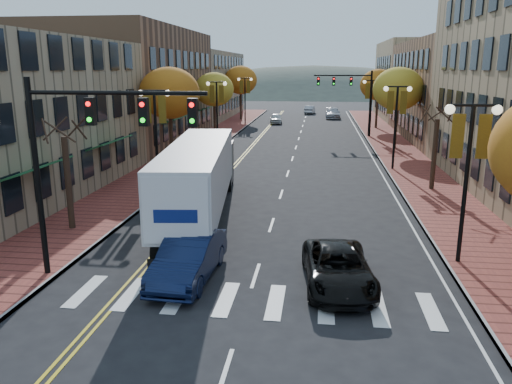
% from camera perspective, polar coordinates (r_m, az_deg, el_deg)
% --- Properties ---
extents(ground, '(200.00, 200.00, 0.00)m').
position_cam_1_polar(ground, '(14.69, -2.10, -15.72)').
color(ground, black).
rests_on(ground, ground).
extents(sidewalk_left, '(4.00, 85.00, 0.15)m').
position_cam_1_polar(sidewalk_left, '(46.98, -6.57, 5.10)').
color(sidewalk_left, brown).
rests_on(sidewalk_left, ground).
extents(sidewalk_right, '(4.00, 85.00, 0.15)m').
position_cam_1_polar(sidewalk_right, '(46.17, 15.76, 4.51)').
color(sidewalk_right, brown).
rests_on(sidewalk_right, ground).
extents(building_left_mid, '(12.00, 24.00, 11.00)m').
position_cam_1_polar(building_left_mid, '(52.23, -14.55, 11.62)').
color(building_left_mid, brown).
rests_on(building_left_mid, ground).
extents(building_left_far, '(12.00, 26.00, 9.50)m').
position_cam_1_polar(building_left_far, '(76.06, -7.50, 11.99)').
color(building_left_far, '#9E8966').
rests_on(building_left_far, ground).
extents(building_right_mid, '(15.00, 24.00, 10.00)m').
position_cam_1_polar(building_right_mid, '(57.03, 24.35, 10.51)').
color(building_right_mid, brown).
rests_on(building_right_mid, ground).
extents(building_right_far, '(15.00, 20.00, 11.00)m').
position_cam_1_polar(building_right_far, '(78.33, 19.74, 11.91)').
color(building_right_far, '#9E8966').
rests_on(building_right_far, ground).
extents(tree_left_a, '(0.28, 0.28, 4.20)m').
position_cam_1_polar(tree_left_a, '(23.92, -20.66, 0.96)').
color(tree_left_a, '#382619').
rests_on(tree_left_a, sidewalk_left).
extents(tree_left_b, '(4.48, 4.48, 7.21)m').
position_cam_1_polar(tree_left_b, '(38.27, -9.85, 11.06)').
color(tree_left_b, '#382619').
rests_on(tree_left_b, sidewalk_left).
extents(tree_left_c, '(4.16, 4.16, 6.69)m').
position_cam_1_polar(tree_left_c, '(53.79, -4.81, 11.59)').
color(tree_left_c, '#382619').
rests_on(tree_left_c, sidewalk_left).
extents(tree_left_d, '(4.61, 4.61, 7.42)m').
position_cam_1_polar(tree_left_d, '(71.47, -1.77, 12.66)').
color(tree_left_d, '#382619').
rests_on(tree_left_d, sidewalk_left).
extents(tree_right_b, '(0.28, 0.28, 4.20)m').
position_cam_1_polar(tree_right_b, '(31.74, 19.70, 4.07)').
color(tree_right_b, '#382619').
rests_on(tree_right_b, sidewalk_right).
extents(tree_right_c, '(4.48, 4.48, 7.21)m').
position_cam_1_polar(tree_right_c, '(47.12, 15.93, 11.26)').
color(tree_right_c, '#382619').
rests_on(tree_right_c, sidewalk_right).
extents(tree_right_d, '(4.35, 4.35, 7.00)m').
position_cam_1_polar(tree_right_d, '(62.99, 13.79, 11.81)').
color(tree_right_d, '#382619').
rests_on(tree_right_d, sidewalk_right).
extents(lamp_left_b, '(1.96, 0.36, 6.05)m').
position_cam_1_polar(lamp_left_b, '(30.30, -11.43, 8.08)').
color(lamp_left_b, black).
rests_on(lamp_left_b, ground).
extents(lamp_left_c, '(1.96, 0.36, 6.05)m').
position_cam_1_polar(lamp_left_c, '(47.65, -4.50, 10.38)').
color(lamp_left_c, black).
rests_on(lamp_left_c, ground).
extents(lamp_left_d, '(1.96, 0.36, 6.05)m').
position_cam_1_polar(lamp_left_d, '(65.36, -1.27, 11.39)').
color(lamp_left_d, black).
rests_on(lamp_left_d, ground).
extents(lamp_right_a, '(1.96, 0.36, 6.05)m').
position_cam_1_polar(lamp_right_a, '(19.57, 23.16, 4.10)').
color(lamp_right_a, black).
rests_on(lamp_right_a, ground).
extents(lamp_right_b, '(1.96, 0.36, 6.05)m').
position_cam_1_polar(lamp_right_b, '(37.09, 15.74, 8.88)').
color(lamp_right_b, black).
rests_on(lamp_right_b, ground).
extents(lamp_right_c, '(1.96, 0.36, 6.05)m').
position_cam_1_polar(lamp_right_c, '(54.92, 13.06, 10.54)').
color(lamp_right_c, black).
rests_on(lamp_right_c, ground).
extents(traffic_mast_near, '(6.10, 0.35, 7.00)m').
position_cam_1_polar(traffic_mast_near, '(17.49, -18.68, 5.53)').
color(traffic_mast_near, black).
rests_on(traffic_mast_near, ground).
extents(traffic_mast_far, '(6.10, 0.34, 7.00)m').
position_cam_1_polar(traffic_mast_far, '(54.73, 10.95, 11.30)').
color(traffic_mast_far, black).
rests_on(traffic_mast_far, ground).
extents(semi_truck, '(4.21, 15.50, 3.83)m').
position_cam_1_polar(semi_truck, '(24.69, -6.32, 2.14)').
color(semi_truck, black).
rests_on(semi_truck, ground).
extents(navy_sedan, '(1.90, 4.87, 1.58)m').
position_cam_1_polar(navy_sedan, '(17.84, -7.73, -7.46)').
color(navy_sedan, black).
rests_on(navy_sedan, ground).
extents(black_suv, '(2.65, 4.99, 1.34)m').
position_cam_1_polar(black_suv, '(17.36, 9.35, -8.57)').
color(black_suv, black).
rests_on(black_suv, ground).
extents(car_far_white, '(1.93, 4.09, 1.35)m').
position_cam_1_polar(car_far_white, '(67.75, 2.31, 8.41)').
color(car_far_white, silver).
rests_on(car_far_white, ground).
extents(car_far_silver, '(2.11, 5.15, 1.49)m').
position_cam_1_polar(car_far_silver, '(75.36, 8.77, 8.88)').
color(car_far_silver, '#A3A2AA').
rests_on(car_far_silver, ground).
extents(car_far_oncoming, '(1.78, 4.06, 1.30)m').
position_cam_1_polar(car_far_oncoming, '(82.80, 6.17, 9.34)').
color(car_far_oncoming, '#A5A5AD').
rests_on(car_far_oncoming, ground).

